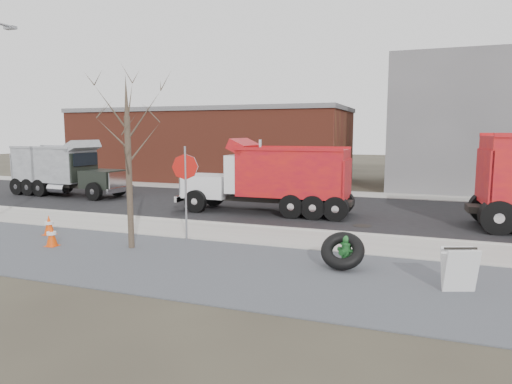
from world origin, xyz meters
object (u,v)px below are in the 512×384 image
at_px(dump_truck_red_b, 273,176).
at_px(sandwich_board, 459,269).
at_px(stop_sign, 185,177).
at_px(fire_hydrant, 346,252).
at_px(dump_truck_grey, 64,168).
at_px(truck_tire, 343,251).

bearing_deg(dump_truck_red_b, sandwich_board, 129.74).
bearing_deg(stop_sign, sandwich_board, -30.62).
xyz_separation_m(fire_hydrant, sandwich_board, (2.65, -1.09, 0.12)).
bearing_deg(sandwich_board, dump_truck_grey, 133.95).
xyz_separation_m(truck_tire, dump_truck_grey, (-16.86, 8.53, 1.06)).
bearing_deg(truck_tire, dump_truck_grey, 153.16).
bearing_deg(dump_truck_grey, dump_truck_red_b, -2.88).
distance_m(dump_truck_red_b, dump_truck_grey, 12.70).
distance_m(sandwich_board, dump_truck_grey, 21.73).
xyz_separation_m(truck_tire, dump_truck_red_b, (-4.23, 7.17, 1.14)).
bearing_deg(sandwich_board, stop_sign, 143.72).
bearing_deg(fire_hydrant, dump_truck_red_b, 146.28).
bearing_deg(dump_truck_grey, truck_tire, -23.56).
xyz_separation_m(fire_hydrant, dump_truck_grey, (-16.92, 8.30, 1.15)).
height_order(fire_hydrant, dump_truck_red_b, dump_truck_red_b).
distance_m(stop_sign, dump_truck_red_b, 5.86).
relative_size(truck_tire, dump_truck_red_b, 0.15).
xyz_separation_m(sandwich_board, dump_truck_grey, (-19.57, 9.39, 1.03)).
distance_m(truck_tire, dump_truck_red_b, 8.40).
relative_size(fire_hydrant, truck_tire, 0.77).
bearing_deg(fire_hydrant, dump_truck_grey, 178.41).
relative_size(dump_truck_red_b, dump_truck_grey, 1.12).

